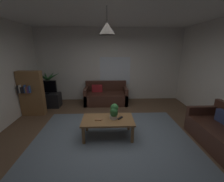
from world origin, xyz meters
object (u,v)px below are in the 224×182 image
Objects in this scene: couch_right_side at (223,134)px; bookshelf_corner at (31,93)px; tv_stand at (48,100)px; couch_under_window at (106,96)px; remote_on_table_0 at (120,118)px; potted_palm_corner at (49,88)px; book_on_table_0 at (98,119)px; coffee_table at (108,122)px; potted_plant_on_table at (114,111)px; pendant_lamp at (107,28)px; tv at (46,87)px.

bookshelf_corner is (-4.81, 1.73, 0.43)m from couch_right_side.
couch_under_window is at bearing 7.62° from tv_stand.
remote_on_table_0 is 3.48m from potted_palm_corner.
coffee_table is at bearing 7.14° from book_on_table_0.
potted_plant_on_table is 0.69× the size of pendant_lamp.
potted_palm_corner reaches higher than couch_right_side.
book_on_table_0 is 0.51m from remote_on_table_0.
couch_right_side is 2.22m from remote_on_table_0.
couch_right_side is 2.83× the size of pendant_lamp.
couch_right_side is (2.52, -2.65, 0.00)m from couch_under_window.
coffee_table is at bearing -88.49° from couch_under_window.
couch_right_side is at bearing -26.94° from tv.
tv is at bearing -79.01° from potted_palm_corner.
potted_plant_on_table is at bearing 8.92° from book_on_table_0.
book_on_table_0 is 0.17× the size of tv_stand.
remote_on_table_0 is at bearing 6.14° from book_on_table_0.
tv is (-2.10, -0.30, 0.47)m from couch_under_window.
tv reaches higher than remote_on_table_0.
book_on_table_0 is at bearing -31.71° from bookshelf_corner.
bookshelf_corner is at bearing 153.18° from potted_plant_on_table.
bookshelf_corner reaches higher than couch_right_side.
coffee_table is 2.35× the size of pendant_lamp.
bookshelf_corner reaches higher than tv_stand.
book_on_table_0 is 0.98× the size of remote_on_table_0.
tv_stand is 0.73× the size of potted_palm_corner.
tv_stand is 1.76× the size of pendant_lamp.
couch_right_side reaches higher than potted_plant_on_table.
couch_right_side is 5.19m from tv_stand.
coffee_table is 0.30m from remote_on_table_0.
potted_palm_corner is (-0.09, 0.46, 0.31)m from tv_stand.
couch_right_side reaches higher than book_on_table_0.
bookshelf_corner is at bearing -163.37° from remote_on_table_0.
remote_on_table_0 is at bearing -102.15° from couch_right_side.
coffee_table is 1.33× the size of tv_stand.
couch_right_side is at bearing -8.75° from book_on_table_0.
pendant_lamp is (-0.00, 0.00, 2.03)m from coffee_table.
bookshelf_corner reaches higher than tv.
tv_stand is at bearing 138.23° from pendant_lamp.
tv is (-2.45, 1.88, 0.28)m from remote_on_table_0.
potted_palm_corner is 3.77m from pendant_lamp.
remote_on_table_0 is at bearing -37.49° from tv.
couch_under_window is 3.13× the size of pendant_lamp.
tv is at bearing -90.00° from tv_stand.
tv is 0.53m from potted_palm_corner.
potted_plant_on_table is at bearing -44.58° from potted_palm_corner.
pendant_lamp reaches higher than tv_stand.
potted_plant_on_table is (0.14, 0.03, 0.25)m from coffee_table.
potted_palm_corner is (-2.04, 2.42, 0.10)m from book_on_table_0.
tv_stand is 0.49m from tv.
pendant_lamp is at bearing -100.12° from couch_right_side.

